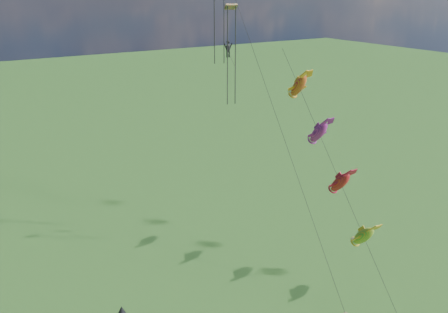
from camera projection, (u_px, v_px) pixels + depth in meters
fish_windsock_rig at (329, 157)px, 38.87m from camera, size 1.68×15.93×17.40m
parafoil_rig at (230, 34)px, 41.30m from camera, size 1.89×17.57×25.24m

